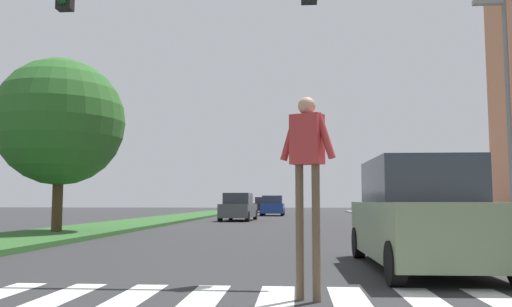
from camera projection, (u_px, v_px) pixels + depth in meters
name	position (u px, v px, depth m)	size (l,w,h in m)	color
ground_plane	(284.00, 222.00, 29.83)	(140.00, 140.00, 0.00)	#2D2D30
crosswalk	(238.00, 301.00, 6.17)	(6.75, 2.20, 0.01)	silver
median_strip	(148.00, 222.00, 28.42)	(3.63, 64.00, 0.15)	#2D5B28
tree_mid	(60.00, 122.00, 18.36)	(4.53, 4.53, 6.15)	#4C3823
sidewalk_right	(431.00, 223.00, 27.25)	(3.00, 64.00, 0.15)	#9E9991
traffic_light_gantry	(60.00, 30.00, 9.42)	(8.23, 0.30, 6.00)	gold
street_lamp_right	(505.00, 93.00, 16.12)	(1.02, 0.24, 7.50)	slate
pedestrian_performer	(307.00, 163.00, 6.33)	(0.71, 0.41, 2.49)	brown
suv_crossing	(421.00, 216.00, 9.18)	(2.04, 4.63, 1.97)	gray
sedan_midblock	(238.00, 208.00, 32.06)	(2.05, 4.65, 1.71)	#474C51
sedan_distant	(273.00, 206.00, 43.30)	(1.95, 4.13, 1.68)	navy
sedan_far_horizon	(263.00, 205.00, 55.44)	(1.88, 4.29, 1.66)	black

